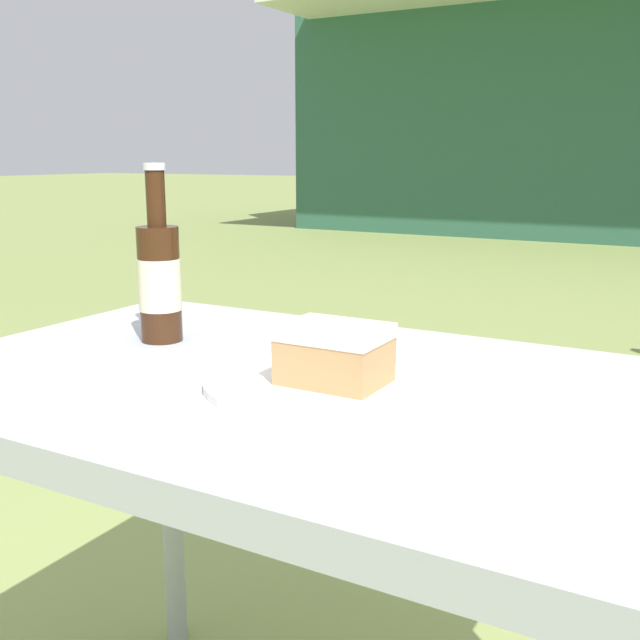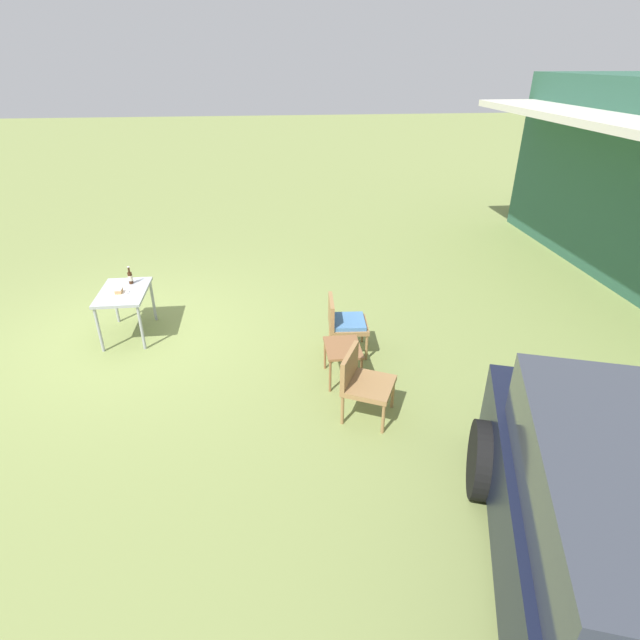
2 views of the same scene
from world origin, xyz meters
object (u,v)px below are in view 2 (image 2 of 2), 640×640
at_px(wicker_chair_cushioned, 344,322).
at_px(cola_bottle_near, 130,277).
at_px(patio_table, 124,296).
at_px(cake_on_plate, 119,291).
at_px(garden_side_table, 343,351).
at_px(wicker_chair_plain, 362,380).

height_order(wicker_chair_cushioned, cola_bottle_near, cola_bottle_near).
relative_size(wicker_chair_cushioned, patio_table, 0.82).
distance_m(wicker_chair_cushioned, cake_on_plate, 3.07).
xyz_separation_m(garden_side_table, cola_bottle_near, (-1.68, -2.77, 0.38)).
bearing_deg(cake_on_plate, wicker_chair_plain, 55.20).
relative_size(patio_table, cake_on_plate, 3.71).
bearing_deg(garden_side_table, wicker_chair_plain, 8.30).
distance_m(garden_side_table, cola_bottle_near, 3.26).
height_order(wicker_chair_cushioned, cake_on_plate, wicker_chair_cushioned).
bearing_deg(patio_table, cola_bottle_near, 165.68).
bearing_deg(garden_side_table, patio_table, -116.77).
height_order(cake_on_plate, cola_bottle_near, cola_bottle_near).
distance_m(wicker_chair_cushioned, wicker_chair_plain, 1.35).
bearing_deg(cola_bottle_near, cake_on_plate, -15.35).
relative_size(cake_on_plate, cola_bottle_near, 0.98).
distance_m(wicker_chair_plain, cake_on_plate, 3.62).
bearing_deg(cake_on_plate, garden_side_table, 64.64).
bearing_deg(cake_on_plate, wicker_chair_cushioned, 76.58).
bearing_deg(cola_bottle_near, patio_table, -14.32).
height_order(garden_side_table, cola_bottle_near, cola_bottle_near).
bearing_deg(wicker_chair_cushioned, cola_bottle_near, 74.52).
distance_m(wicker_chair_cushioned, garden_side_table, 0.66).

